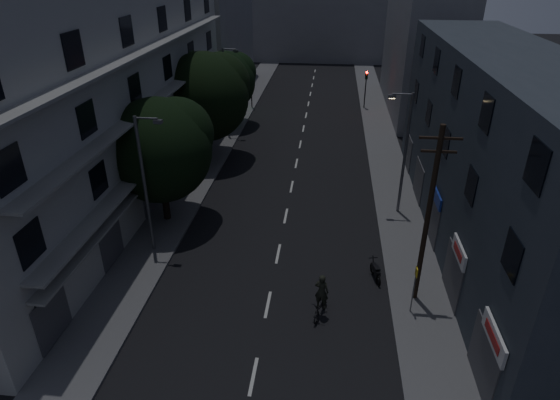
% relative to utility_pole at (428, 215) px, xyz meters
% --- Properties ---
extents(ground, '(160.00, 160.00, 0.00)m').
position_rel_utility_pole_xyz_m(ground, '(-7.27, 17.28, -4.87)').
color(ground, black).
rests_on(ground, ground).
extents(sidewalk_left, '(3.00, 90.00, 0.15)m').
position_rel_utility_pole_xyz_m(sidewalk_left, '(-14.77, 17.28, -4.79)').
color(sidewalk_left, '#565659').
rests_on(sidewalk_left, ground).
extents(sidewalk_right, '(3.00, 90.00, 0.15)m').
position_rel_utility_pole_xyz_m(sidewalk_right, '(0.23, 17.28, -4.79)').
color(sidewalk_right, '#565659').
rests_on(sidewalk_right, ground).
extents(lane_markings, '(0.15, 60.50, 0.01)m').
position_rel_utility_pole_xyz_m(lane_markings, '(-7.27, 23.53, -4.86)').
color(lane_markings, beige).
rests_on(lane_markings, ground).
extents(building_left, '(7.00, 36.00, 14.00)m').
position_rel_utility_pole_xyz_m(building_left, '(-19.24, 10.28, 2.13)').
color(building_left, '#A9A8A4').
rests_on(building_left, ground).
extents(building_right, '(6.19, 28.00, 11.00)m').
position_rel_utility_pole_xyz_m(building_right, '(4.73, 6.28, 0.63)').
color(building_right, '#2E353E').
rests_on(building_right, ground).
extents(building_far_left, '(6.00, 20.00, 16.00)m').
position_rel_utility_pole_xyz_m(building_far_left, '(-19.27, 40.28, 3.13)').
color(building_far_left, slate).
rests_on(building_far_left, ground).
extents(building_far_right, '(6.00, 20.00, 13.00)m').
position_rel_utility_pole_xyz_m(building_far_right, '(4.73, 34.28, 1.63)').
color(building_far_right, slate).
rests_on(building_far_right, ground).
extents(building_far_end, '(24.00, 8.00, 10.00)m').
position_rel_utility_pole_xyz_m(building_far_end, '(-7.27, 62.28, 0.13)').
color(building_far_end, slate).
rests_on(building_far_end, ground).
extents(tree_near, '(6.44, 6.44, 7.94)m').
position_rel_utility_pole_xyz_m(tree_near, '(-14.83, 6.46, 0.25)').
color(tree_near, black).
rests_on(tree_near, sidewalk_left).
extents(tree_mid, '(7.09, 7.09, 8.73)m').
position_rel_utility_pole_xyz_m(tree_mid, '(-14.67, 17.08, 0.74)').
color(tree_mid, black).
rests_on(tree_mid, sidewalk_left).
extents(tree_far, '(5.84, 5.84, 7.22)m').
position_rel_utility_pole_xyz_m(tree_far, '(-14.97, 26.07, -0.19)').
color(tree_far, black).
rests_on(tree_far, sidewalk_left).
extents(traffic_signal_far_right, '(0.28, 0.37, 4.10)m').
position_rel_utility_pole_xyz_m(traffic_signal_far_right, '(-0.90, 33.36, -1.77)').
color(traffic_signal_far_right, black).
rests_on(traffic_signal_far_right, sidewalk_right).
extents(traffic_signal_far_left, '(0.28, 0.37, 4.10)m').
position_rel_utility_pole_xyz_m(traffic_signal_far_left, '(-13.57, 32.19, -1.77)').
color(traffic_signal_far_left, black).
rests_on(traffic_signal_far_left, sidewalk_left).
extents(street_lamp_left_near, '(1.51, 0.25, 8.00)m').
position_rel_utility_pole_xyz_m(street_lamp_left_near, '(-14.41, 2.81, -0.27)').
color(street_lamp_left_near, '#5C5E64').
rests_on(street_lamp_left_near, sidewalk_left).
extents(street_lamp_right, '(1.51, 0.25, 8.00)m').
position_rel_utility_pole_xyz_m(street_lamp_right, '(0.05, 9.03, -0.27)').
color(street_lamp_right, '#57585F').
rests_on(street_lamp_right, sidewalk_right).
extents(street_lamp_left_far, '(1.51, 0.25, 8.00)m').
position_rel_utility_pole_xyz_m(street_lamp_left_far, '(-14.35, 22.99, -0.27)').
color(street_lamp_left_far, '#525459').
rests_on(street_lamp_left_far, sidewalk_left).
extents(utility_pole, '(1.80, 0.24, 9.00)m').
position_rel_utility_pole_xyz_m(utility_pole, '(0.00, 0.00, 0.00)').
color(utility_pole, black).
rests_on(utility_pole, sidewalk_right).
extents(bus_stop_sign, '(0.06, 0.35, 2.52)m').
position_rel_utility_pole_xyz_m(bus_stop_sign, '(-0.36, -1.11, -2.98)').
color(bus_stop_sign, '#595B60').
rests_on(bus_stop_sign, sidewalk_right).
extents(motorcycle, '(0.61, 1.69, 1.10)m').
position_rel_utility_pole_xyz_m(motorcycle, '(-1.85, 1.50, -4.43)').
color(motorcycle, black).
rests_on(motorcycle, ground).
extents(cyclist, '(1.13, 1.95, 2.34)m').
position_rel_utility_pole_xyz_m(cyclist, '(-4.65, -1.69, -4.08)').
color(cyclist, black).
rests_on(cyclist, ground).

